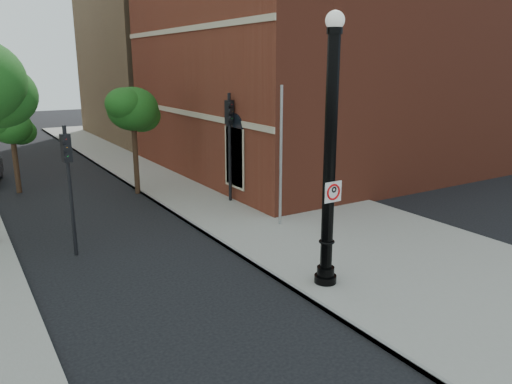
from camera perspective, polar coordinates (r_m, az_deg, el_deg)
ground at (r=12.21m, az=-1.90°, el=-14.48°), size 120.00×120.00×0.00m
sidewalk_right at (r=23.10m, az=-1.35°, el=-0.18°), size 8.00×60.00×0.12m
curb_edge at (r=21.45m, az=-10.49°, el=-1.56°), size 0.10×60.00×0.14m
brick_wall_building at (r=31.55m, az=11.08°, el=14.87°), size 22.30×16.30×12.50m
bg_building_tan_b at (r=44.69m, az=-3.40°, el=15.87°), size 22.00×14.00×14.00m
lamppost at (r=12.97m, az=8.39°, el=2.72°), size 0.60×0.60×7.15m
no_parking_sign at (r=12.97m, az=8.81°, el=0.03°), size 0.54×0.06×0.54m
traffic_signal_left at (r=16.24m, az=-20.68°, el=2.43°), size 0.30×0.35×4.12m
traffic_signal_right at (r=21.17m, az=-3.03°, el=7.07°), size 0.33×0.40×4.72m
utility_pole at (r=18.00m, az=2.85°, el=3.85°), size 0.10×0.10×5.19m
street_tree_b at (r=25.55m, az=-26.10°, el=6.56°), size 2.14×1.94×3.86m
street_tree_c at (r=23.45m, az=-13.86°, el=9.08°), size 2.72×2.46×4.90m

